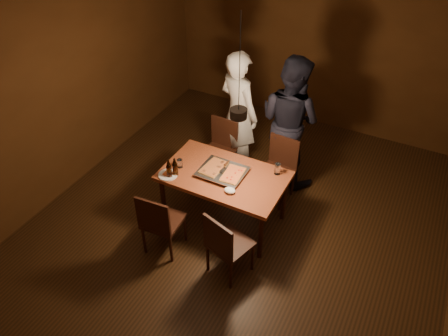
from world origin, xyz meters
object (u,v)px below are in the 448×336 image
at_px(dining_table, 224,179).
at_px(chair_near_right, 225,242).
at_px(diner_white, 239,113).
at_px(chair_far_left, 221,144).
at_px(diner_dark, 290,121).
at_px(chair_far_right, 280,163).
at_px(pendant_lamp, 239,113).
at_px(pizza_tray, 222,172).
at_px(plate_slice, 168,175).
at_px(chair_near_left, 159,219).
at_px(beer_bottle_b, 175,167).
at_px(beer_bottle_a, 169,169).

bearing_deg(dining_table, chair_near_right, -61.88).
bearing_deg(chair_near_right, diner_white, 129.07).
height_order(chair_far_left, diner_dark, diner_dark).
bearing_deg(chair_far_right, pendant_lamp, 84.07).
height_order(dining_table, diner_dark, diner_dark).
distance_m(pizza_tray, pendant_lamp, 1.03).
bearing_deg(plate_slice, chair_near_left, -69.89).
distance_m(dining_table, plate_slice, 0.68).
bearing_deg(chair_far_right, pizza_tray, 65.53).
height_order(chair_far_right, plate_slice, chair_far_right).
height_order(beer_bottle_b, diner_white, diner_white).
distance_m(dining_table, diner_white, 1.18).
relative_size(chair_far_left, diner_white, 0.26).
bearing_deg(beer_bottle_b, diner_white, 82.98).
distance_m(chair_far_left, chair_near_left, 1.64).
relative_size(chair_far_left, chair_near_right, 0.92).
bearing_deg(beer_bottle_a, chair_far_right, 48.87).
distance_m(plate_slice, diner_white, 1.46).
height_order(chair_near_left, plate_slice, chair_near_left).
bearing_deg(pizza_tray, chair_near_left, -120.36).
height_order(beer_bottle_a, plate_slice, beer_bottle_a).
height_order(beer_bottle_b, diner_dark, diner_dark).
relative_size(plate_slice, diner_dark, 0.13).
xyz_separation_m(dining_table, plate_slice, (-0.59, -0.33, 0.08)).
bearing_deg(beer_bottle_b, pendant_lamp, 10.11).
distance_m(chair_near_left, beer_bottle_a, 0.61).
relative_size(chair_far_right, pendant_lamp, 0.44).
distance_m(dining_table, beer_bottle_b, 0.62).
xyz_separation_m(dining_table, beer_bottle_a, (-0.56, -0.34, 0.20)).
height_order(diner_dark, pendant_lamp, pendant_lamp).
bearing_deg(diner_white, chair_near_left, 109.83).
bearing_deg(chair_far_left, beer_bottle_a, 88.66).
distance_m(chair_far_right, chair_near_left, 1.81).
bearing_deg(dining_table, plate_slice, -151.23).
bearing_deg(chair_far_left, diner_white, -111.17).
height_order(beer_bottle_a, beer_bottle_b, beer_bottle_a).
distance_m(chair_far_right, chair_near_right, 1.57).
bearing_deg(chair_far_left, chair_near_right, 121.92).
distance_m(chair_near_right, diner_white, 2.07).
bearing_deg(chair_far_left, pizza_tray, 121.67).
relative_size(chair_far_left, diner_dark, 0.26).
xyz_separation_m(beer_bottle_a, plate_slice, (-0.04, 0.02, -0.11)).
bearing_deg(chair_near_right, dining_table, 135.16).
xyz_separation_m(chair_far_left, beer_bottle_a, (-0.08, -1.16, 0.34)).
bearing_deg(dining_table, chair_far_right, 61.48).
xyz_separation_m(chair_far_right, pendant_lamp, (-0.19, -0.92, 1.22)).
height_order(dining_table, pendant_lamp, pendant_lamp).
relative_size(chair_near_right, plate_slice, 2.25).
relative_size(dining_table, chair_far_left, 3.09).
bearing_deg(chair_far_right, diner_white, -17.18).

